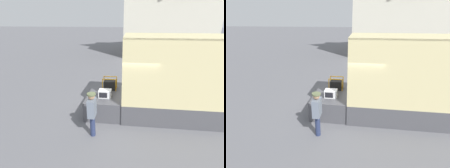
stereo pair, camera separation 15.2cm
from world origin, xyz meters
The scene contains 7 objects.
ground_plane centered at (0.00, 0.00, 0.00)m, with size 160.00×160.00×0.00m, color slate.
box_truck centered at (3.73, 0.00, 0.96)m, with size 6.44×2.17×3.32m.
tailgate_deck centered at (-0.75, 0.00, 0.41)m, with size 1.51×2.06×0.82m, color #4C4C51.
microwave centered at (-0.73, -0.33, 0.99)m, with size 0.51×0.37×0.32m.
portable_generator centered at (-0.63, 0.57, 1.04)m, with size 0.64×0.44×0.57m.
worker_person centered at (-0.95, -1.81, 0.99)m, with size 0.29×0.44×1.63m.
house_backdrop centered at (3.91, 14.40, 4.98)m, with size 9.57×6.96×9.78m.
Camera 1 is at (0.33, -6.88, 3.91)m, focal length 28.00 mm.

